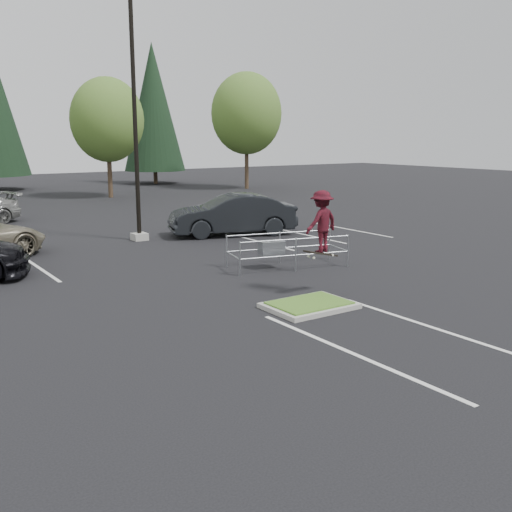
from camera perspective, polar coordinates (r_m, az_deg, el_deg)
ground at (r=15.56m, az=5.10°, el=-4.96°), size 120.00×120.00×0.00m
grass_median at (r=15.53m, az=5.10°, el=-4.68°), size 2.20×1.60×0.16m
stall_lines at (r=19.83m, az=-9.08°, el=-1.46°), size 22.62×17.60×0.01m
light_pole at (r=25.55m, az=-11.42°, el=11.62°), size 0.70×0.60×10.12m
decid_c at (r=44.16m, az=-14.00°, el=12.24°), size 5.12×5.12×8.38m
decid_d at (r=50.09m, az=-0.94°, el=13.19°), size 5.76×5.76×9.43m
conif_c at (r=56.22m, az=-9.76°, el=13.79°), size 5.50×5.50×12.50m
cart_corral at (r=19.97m, az=1.85°, el=0.81°), size 4.13×2.29×1.11m
skateboarder at (r=16.63m, az=6.25°, el=3.26°), size 1.19×0.79×1.90m
car_r_charc at (r=26.69m, az=-2.27°, el=3.97°), size 5.88×3.57×1.83m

